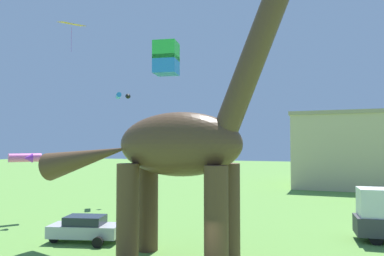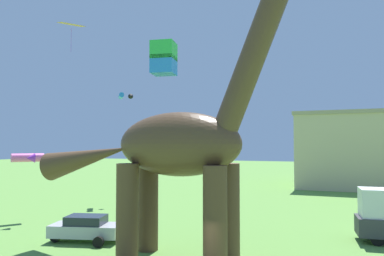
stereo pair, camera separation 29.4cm
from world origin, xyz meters
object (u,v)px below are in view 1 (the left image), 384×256
dinosaur_sculpture (177,144)px  kite_high_left (72,24)px  kite_trailing (121,96)px  person_far_spectator (125,212)px  parked_sedan_left (85,228)px  kite_mid_right (166,58)px  kite_near_high (26,158)px

dinosaur_sculpture → kite_high_left: size_ratio=11.04×
kite_high_left → kite_trailing: size_ratio=0.78×
dinosaur_sculpture → kite_high_left: bearing=-136.0°
dinosaur_sculpture → person_far_spectator: 10.32m
parked_sedan_left → kite_trailing: kite_trailing is taller
parked_sedan_left → person_far_spectator: 4.72m
person_far_spectator → kite_trailing: size_ratio=0.85×
parked_sedan_left → kite_high_left: size_ratio=3.06×
kite_high_left → kite_mid_right: bearing=-16.6°
person_far_spectator → parked_sedan_left: bearing=-7.4°
person_far_spectator → kite_trailing: (-6.70, 9.89, 10.00)m
kite_trailing → kite_mid_right: kite_trailing is taller
kite_high_left → kite_near_high: (-10.63, 7.84, -6.88)m
parked_sedan_left → kite_mid_right: bearing=-52.1°
kite_near_high → kite_mid_right: bearing=-30.1°
person_far_spectator → dinosaur_sculpture: bearing=39.9°
dinosaur_sculpture → kite_mid_right: bearing=-63.0°
kite_high_left → person_far_spectator: bearing=105.2°
person_far_spectator → kite_mid_right: 16.02m
kite_high_left → kite_trailing: (-9.18, 19.02, -0.76)m
parked_sedan_left → kite_near_high: (-8.23, 3.42, 4.04)m
person_far_spectator → kite_high_left: kite_high_left is taller
person_far_spectator → kite_trailing: bearing=-154.2°
dinosaur_sculpture → parked_sedan_left: 8.50m
parked_sedan_left → kite_trailing: size_ratio=2.39×
kite_mid_right → kite_near_high: kite_mid_right is taller
person_far_spectator → kite_near_high: 9.11m
kite_mid_right → kite_near_high: bearing=149.9°
dinosaur_sculpture → kite_near_high: 15.68m
dinosaur_sculpture → parked_sedan_left: size_ratio=3.60×
kite_trailing → kite_mid_right: (15.11, -20.79, -1.80)m
kite_high_left → kite_near_high: kite_high_left is taller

